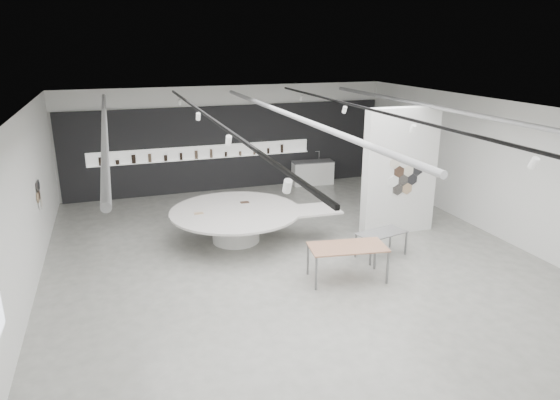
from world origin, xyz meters
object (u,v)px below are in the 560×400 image
object	(u,v)px
display_island	(238,221)
sample_table_wood	(348,249)
sample_table_stone	(382,234)
kitchen_counter	(313,173)
partition_column	(400,172)

from	to	relation	value
display_island	sample_table_wood	size ratio (longest dim) A/B	2.48
display_island	sample_table_stone	bearing A→B (deg)	-31.64
sample_table_stone	kitchen_counter	distance (m)	6.99
display_island	sample_table_stone	size ratio (longest dim) A/B	3.34
sample_table_stone	partition_column	bearing A→B (deg)	47.12
sample_table_wood	kitchen_counter	xyz separation A→B (m)	(2.36, 7.82, -0.31)
partition_column	kitchen_counter	distance (m)	5.70
sample_table_wood	kitchen_counter	distance (m)	8.18
partition_column	sample_table_stone	size ratio (longest dim) A/B	2.60
partition_column	sample_table_stone	bearing A→B (deg)	-132.88
partition_column	display_island	size ratio (longest dim) A/B	0.78
kitchen_counter	sample_table_wood	bearing A→B (deg)	-102.26
sample_table_stone	sample_table_wood	bearing A→B (deg)	-147.38
kitchen_counter	sample_table_stone	bearing A→B (deg)	-93.28
sample_table_wood	kitchen_counter	world-z (taller)	kitchen_counter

